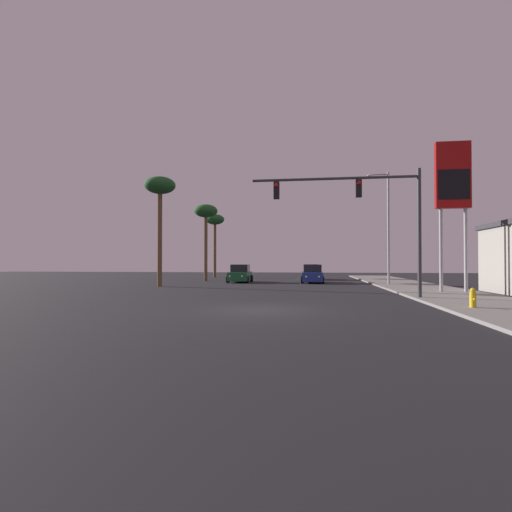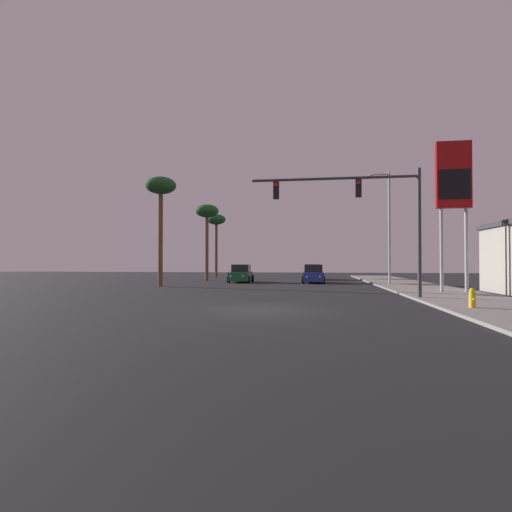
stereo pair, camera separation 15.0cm
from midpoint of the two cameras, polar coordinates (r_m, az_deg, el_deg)
The scene contains 12 objects.
ground_plane at distance 15.82m, azimuth 0.46°, elevation -7.68°, with size 120.00×120.00×0.00m, color black.
sidewalk_right at distance 26.70m, azimuth 24.24°, elevation -4.72°, with size 5.00×60.00×0.12m.
car_blue at distance 37.02m, azimuth 7.96°, elevation -2.64°, with size 2.04×4.32×1.68m.
car_green at distance 37.86m, azimuth -2.39°, elevation -2.61°, with size 2.04×4.34×1.68m.
car_white at distance 44.41m, azimuth 7.81°, elevation -2.36°, with size 2.04×4.33×1.68m.
traffic_light_mast at distance 21.35m, azimuth 15.46°, elevation 6.99°, with size 8.58×0.36×6.50m.
street_lamp at distance 33.79m, azimuth 18.05°, elevation 4.63°, with size 1.74×0.24×9.00m.
gas_station_sign at distance 27.01m, azimuth 26.16°, elevation 9.30°, with size 2.00×0.42×9.00m.
fire_hydrant at distance 17.60m, azimuth 28.36°, elevation -5.29°, with size 0.24×0.34×0.76m.
palm_tree_near at distance 32.32m, azimuth -13.69°, elevation 8.98°, with size 2.40×2.40×8.54m.
palm_tree_mid at distance 41.32m, azimuth -7.29°, elevation 5.87°, with size 2.40×2.40×7.81m.
palm_tree_far at distance 51.34m, azimuth -5.98°, elevation 4.76°, with size 2.40×2.40×8.04m.
Camera 1 is at (1.98, -15.59, 1.85)m, focal length 28.00 mm.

